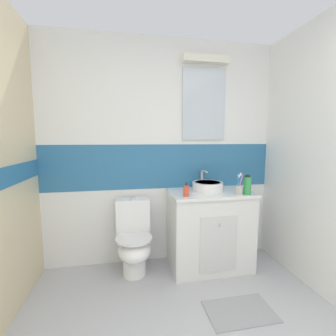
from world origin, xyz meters
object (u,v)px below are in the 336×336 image
Objects in this scene: toothbrush_cup at (239,189)px; soap_dispenser at (186,191)px; sink_basin at (208,186)px; toilet at (134,240)px; mouthwash_bottle at (247,185)px.

toothbrush_cup reaches higher than soap_dispenser.
toothbrush_cup is at bearing -42.31° from sink_basin.
sink_basin is 0.97m from toilet.
toilet is (-0.81, -0.02, -0.54)m from sink_basin.
mouthwash_bottle is (0.63, -0.03, 0.04)m from soap_dispenser.
sink_basin is 0.42m from mouthwash_bottle.
sink_basin reaches higher than mouthwash_bottle.
soap_dispenser is at bearing -20.48° from toilet.
mouthwash_bottle is at bearing -35.98° from sink_basin.
toilet is at bearing 159.52° from soap_dispenser.
mouthwash_bottle is at bearing -11.06° from toilet.
toilet is 1.30m from mouthwash_bottle.
soap_dispenser is (0.51, -0.19, 0.54)m from toilet.
soap_dispenser is at bearing -144.91° from sink_basin.
soap_dispenser is at bearing 177.03° from mouthwash_bottle.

